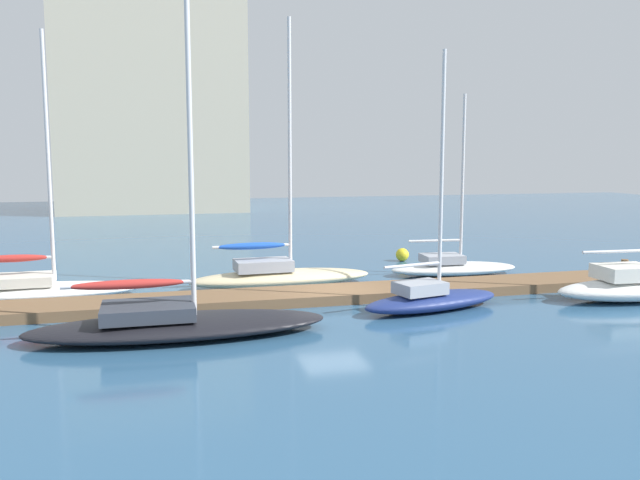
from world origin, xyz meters
TOP-DOWN VIEW (x-y plane):
  - ground_plane at (0.00, 0.00)m, footprint 120.00×120.00m
  - dock_pier at (0.00, 0.00)m, footprint 24.95×2.37m
  - dock_piling_far_end at (12.07, -1.03)m, footprint 0.28×0.28m
  - sailboat_0 at (-10.66, 2.83)m, footprint 7.00×2.50m
  - sailboat_1 at (-6.02, -3.83)m, footprint 8.92×2.79m
  - sailboat_2 at (-1.53, 2.88)m, footprint 7.74×2.36m
  - sailboat_3 at (2.80, -2.65)m, footprint 5.71×2.84m
  - sailboat_4 at (6.61, 3.44)m, footprint 6.02×2.37m
  - sailboat_5 at (11.02, -3.10)m, footprint 6.82×2.58m
  - mooring_buoy_yellow at (5.89, 7.74)m, footprint 0.67×0.67m
  - harbor_building_distant at (-5.98, 45.02)m, footprint 17.45×13.03m

SIDE VIEW (x-z plane):
  - ground_plane at x=0.00m, z-range 0.00..0.00m
  - dock_pier at x=0.00m, z-range 0.00..0.37m
  - mooring_buoy_yellow at x=5.89m, z-range 0.00..0.67m
  - sailboat_4 at x=6.61m, z-range -3.63..4.47m
  - sailboat_0 at x=-10.66m, z-range -4.51..5.43m
  - sailboat_3 at x=2.80m, z-range -3.99..4.95m
  - sailboat_1 at x=-6.02m, z-range -6.16..7.18m
  - sailboat_2 at x=-1.53m, z-range -4.89..5.97m
  - sailboat_5 at x=11.02m, z-range -5.02..6.16m
  - dock_piling_far_end at x=12.07m, z-range 0.00..1.18m
  - harbor_building_distant at x=-5.98m, z-range 0.00..20.79m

